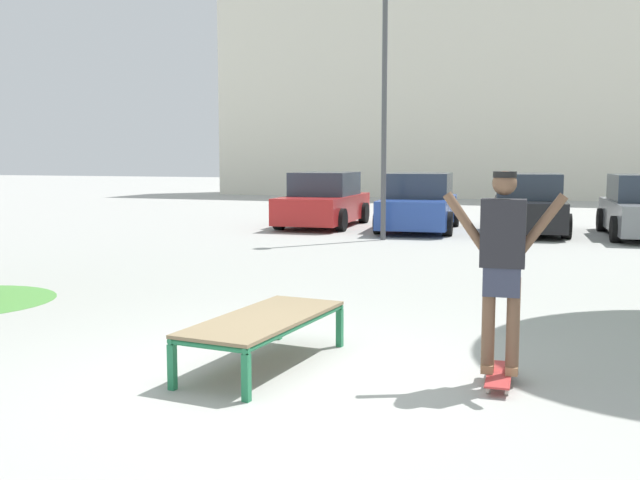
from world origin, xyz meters
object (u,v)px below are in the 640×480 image
skateboard (499,375)px  car_blue (419,204)px  car_red (324,201)px  car_black (528,205)px  skater (502,258)px  skate_box (264,321)px  light_post (385,72)px

skateboard → car_blue: 13.29m
car_red → car_black: same height
skateboard → skater: size_ratio=0.48×
skate_box → car_blue: bearing=95.9°
car_red → light_post: (2.46, -2.84, 3.13)m
skate_box → light_post: light_post is taller
skateboard → car_black: 13.19m
skater → car_black: size_ratio=0.39×
skate_box → car_black: car_black is taller
car_red → car_black: 5.50m
skate_box → light_post: size_ratio=0.34×
skate_box → light_post: (-1.63, 10.40, 3.41)m
skate_box → car_black: size_ratio=0.45×
skate_box → skater: skater is taller
car_red → light_post: light_post is taller
skater → car_red: 14.45m
skateboard → light_post: bearing=109.9°
car_black → light_post: bearing=-136.1°
skater → car_red: bearing=115.2°
skate_box → car_red: bearing=107.1°
skater → car_black: 13.18m
skater → car_blue: 13.28m
car_red → light_post: 4.89m
skateboard → skater: (-0.00, 0.00, 0.99)m
skateboard → car_blue: car_blue is taller
car_black → light_post: size_ratio=0.74×
skate_box → skater: size_ratio=1.16×
skater → light_post: bearing=109.9°
skateboard → car_blue: size_ratio=0.19×
car_red → car_blue: size_ratio=0.99×
car_blue → light_post: bearing=-96.4°
light_post → skater: bearing=-70.1°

